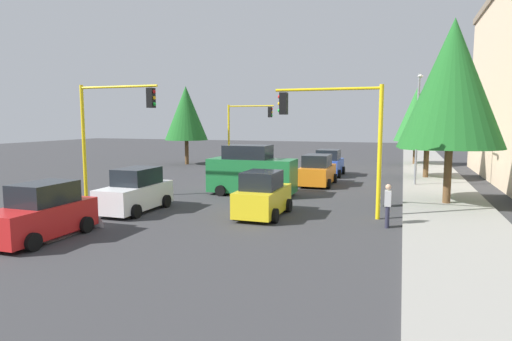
{
  "coord_description": "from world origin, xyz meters",
  "views": [
    {
      "loc": [
        24.57,
        8.39,
        4.13
      ],
      "look_at": [
        0.6,
        0.24,
        1.2
      ],
      "focal_mm": 30.3,
      "sensor_mm": 36.0,
      "label": 1
    }
  ],
  "objects_px": {
    "car_blue": "(329,164)",
    "car_orange": "(317,171)",
    "traffic_signal_far_right": "(246,122)",
    "tree_roadside_mid": "(428,116)",
    "traffic_signal_near_right": "(111,119)",
    "car_silver": "(237,165)",
    "car_yellow": "(263,196)",
    "tree_roadside_far": "(417,114)",
    "tree_roadside_near": "(452,84)",
    "street_lamp_curbside": "(418,117)",
    "car_white": "(136,192)",
    "car_red": "(42,214)",
    "traffic_signal_near_left": "(336,124)",
    "tree_opposite_side": "(186,113)",
    "delivery_van_green": "(251,172)",
    "pedestrian_crossing": "(388,204)"
  },
  "relations": [
    {
      "from": "tree_opposite_side",
      "to": "tree_roadside_near",
      "type": "xyz_separation_m",
      "value": [
        14.0,
        21.5,
        1.04
      ]
    },
    {
      "from": "tree_roadside_mid",
      "to": "tree_roadside_far",
      "type": "height_order",
      "value": "tree_roadside_far"
    },
    {
      "from": "tree_opposite_side",
      "to": "car_blue",
      "type": "bearing_deg",
      "value": 73.56
    },
    {
      "from": "street_lamp_curbside",
      "to": "tree_roadside_far",
      "type": "xyz_separation_m",
      "value": [
        -14.39,
        0.3,
        0.35
      ]
    },
    {
      "from": "traffic_signal_near_right",
      "to": "delivery_van_green",
      "type": "relative_size",
      "value": 1.24
    },
    {
      "from": "tree_roadside_far",
      "to": "car_white",
      "type": "xyz_separation_m",
      "value": [
        25.89,
        -12.61,
        -3.8
      ]
    },
    {
      "from": "tree_roadside_mid",
      "to": "car_white",
      "type": "xyz_separation_m",
      "value": [
        15.89,
        -13.11,
        -3.58
      ]
    },
    {
      "from": "tree_roadside_mid",
      "to": "delivery_van_green",
      "type": "relative_size",
      "value": 1.43
    },
    {
      "from": "car_white",
      "to": "traffic_signal_near_right",
      "type": "bearing_deg",
      "value": -125.69
    },
    {
      "from": "car_orange",
      "to": "car_white",
      "type": "bearing_deg",
      "value": -30.79
    },
    {
      "from": "traffic_signal_far_right",
      "to": "tree_roadside_near",
      "type": "distance_m",
      "value": 22.84
    },
    {
      "from": "street_lamp_curbside",
      "to": "car_orange",
      "type": "relative_size",
      "value": 1.7
    },
    {
      "from": "tree_opposite_side",
      "to": "car_yellow",
      "type": "height_order",
      "value": "tree_opposite_side"
    },
    {
      "from": "car_blue",
      "to": "delivery_van_green",
      "type": "bearing_deg",
      "value": -15.48
    },
    {
      "from": "car_blue",
      "to": "car_red",
      "type": "bearing_deg",
      "value": -17.7
    },
    {
      "from": "street_lamp_curbside",
      "to": "tree_roadside_mid",
      "type": "distance_m",
      "value": 4.46
    },
    {
      "from": "tree_roadside_far",
      "to": "car_silver",
      "type": "relative_size",
      "value": 1.71
    },
    {
      "from": "traffic_signal_near_right",
      "to": "tree_opposite_side",
      "type": "height_order",
      "value": "tree_opposite_side"
    },
    {
      "from": "tree_roadside_near",
      "to": "car_orange",
      "type": "bearing_deg",
      "value": -123.42
    },
    {
      "from": "traffic_signal_near_right",
      "to": "tree_opposite_side",
      "type": "relative_size",
      "value": 0.81
    },
    {
      "from": "traffic_signal_near_left",
      "to": "tree_opposite_side",
      "type": "relative_size",
      "value": 0.76
    },
    {
      "from": "car_blue",
      "to": "car_orange",
      "type": "distance_m",
      "value": 5.04
    },
    {
      "from": "traffic_signal_near_right",
      "to": "car_white",
      "type": "bearing_deg",
      "value": 54.31
    },
    {
      "from": "car_blue",
      "to": "traffic_signal_near_left",
      "type": "bearing_deg",
      "value": 10.37
    },
    {
      "from": "car_yellow",
      "to": "car_silver",
      "type": "height_order",
      "value": "same"
    },
    {
      "from": "traffic_signal_near_right",
      "to": "car_orange",
      "type": "xyz_separation_m",
      "value": [
        -8.78,
        9.0,
        -3.31
      ]
    },
    {
      "from": "traffic_signal_near_right",
      "to": "tree_roadside_far",
      "type": "height_order",
      "value": "tree_roadside_far"
    },
    {
      "from": "tree_opposite_side",
      "to": "traffic_signal_far_right",
      "type": "bearing_deg",
      "value": 110.64
    },
    {
      "from": "traffic_signal_far_right",
      "to": "car_yellow",
      "type": "distance_m",
      "value": 22.84
    },
    {
      "from": "traffic_signal_far_right",
      "to": "car_blue",
      "type": "bearing_deg",
      "value": 55.08
    },
    {
      "from": "traffic_signal_near_right",
      "to": "car_silver",
      "type": "distance_m",
      "value": 11.73
    },
    {
      "from": "street_lamp_curbside",
      "to": "car_blue",
      "type": "relative_size",
      "value": 1.89
    },
    {
      "from": "car_white",
      "to": "car_blue",
      "type": "bearing_deg",
      "value": 158.27
    },
    {
      "from": "tree_roadside_mid",
      "to": "car_yellow",
      "type": "xyz_separation_m",
      "value": [
        15.01,
        -7.28,
        -3.58
      ]
    },
    {
      "from": "traffic_signal_near_right",
      "to": "car_red",
      "type": "xyz_separation_m",
      "value": [
        6.96,
        2.27,
        -3.31
      ]
    },
    {
      "from": "pedestrian_crossing",
      "to": "tree_roadside_far",
      "type": "bearing_deg",
      "value": 176.46
    },
    {
      "from": "tree_roadside_far",
      "to": "traffic_signal_far_right",
      "type": "bearing_deg",
      "value": -75.25
    },
    {
      "from": "street_lamp_curbside",
      "to": "car_orange",
      "type": "distance_m",
      "value": 6.92
    },
    {
      "from": "tree_roadside_mid",
      "to": "tree_roadside_near",
      "type": "xyz_separation_m",
      "value": [
        10.0,
        0.5,
        1.38
      ]
    },
    {
      "from": "traffic_signal_far_right",
      "to": "car_white",
      "type": "relative_size",
      "value": 1.4
    },
    {
      "from": "traffic_signal_near_left",
      "to": "car_red",
      "type": "relative_size",
      "value": 1.42
    },
    {
      "from": "tree_roadside_far",
      "to": "car_white",
      "type": "relative_size",
      "value": 1.78
    },
    {
      "from": "tree_roadside_mid",
      "to": "tree_roadside_near",
      "type": "relative_size",
      "value": 0.77
    },
    {
      "from": "traffic_signal_far_right",
      "to": "tree_roadside_mid",
      "type": "relative_size",
      "value": 0.82
    },
    {
      "from": "car_yellow",
      "to": "car_red",
      "type": "xyz_separation_m",
      "value": [
        5.95,
        -6.2,
        0.0
      ]
    },
    {
      "from": "delivery_van_green",
      "to": "traffic_signal_far_right",
      "type": "bearing_deg",
      "value": -159.04
    },
    {
      "from": "street_lamp_curbside",
      "to": "car_white",
      "type": "relative_size",
      "value": 1.74
    },
    {
      "from": "traffic_signal_far_right",
      "to": "tree_roadside_mid",
      "type": "distance_m",
      "value": 16.81
    },
    {
      "from": "street_lamp_curbside",
      "to": "car_orange",
      "type": "height_order",
      "value": "street_lamp_curbside"
    },
    {
      "from": "car_yellow",
      "to": "car_silver",
      "type": "bearing_deg",
      "value": -153.82
    }
  ]
}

